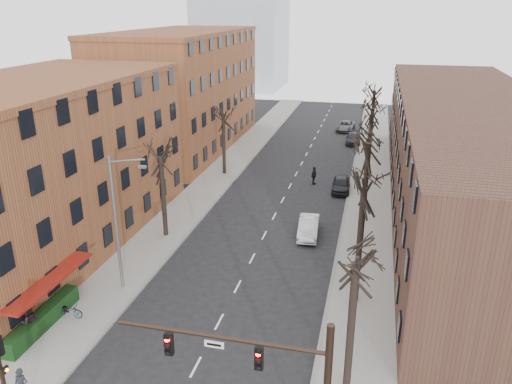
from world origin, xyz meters
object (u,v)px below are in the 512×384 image
Objects in this scene: parked_car_mid at (353,138)px; bicycle at (69,310)px; parked_car_near at (341,184)px; silver_sedan at (309,227)px.

bicycle is at bearing -109.19° from parked_car_mid.
parked_car_mid reaches higher than bicycle.
bicycle is (-13.79, -25.45, -0.12)m from parked_car_near.
silver_sedan is 29.79m from parked_car_mid.
silver_sedan is 0.95× the size of parked_car_mid.
bicycle is (-12.07, -14.60, -0.12)m from silver_sedan.
parked_car_mid is 2.68× the size of bicycle.
parked_car_mid is 46.46m from bicycle.
silver_sedan is 1.03× the size of parked_car_near.
bicycle is at bearing -133.56° from silver_sedan.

